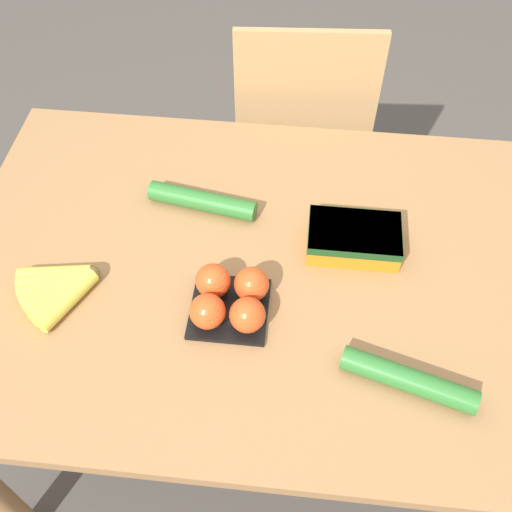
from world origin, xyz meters
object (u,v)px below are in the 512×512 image
(chair, at_px, (300,146))
(cucumber_near, at_px, (408,380))
(banana_bunch, at_px, (60,288))
(cucumber_far, at_px, (202,201))
(carrot_bag, at_px, (354,237))
(tomato_pack, at_px, (229,299))

(chair, bearing_deg, cucumber_near, 100.12)
(banana_bunch, relative_size, cucumber_far, 0.66)
(banana_bunch, height_order, cucumber_near, cucumber_near)
(chair, relative_size, carrot_bag, 5.00)
(chair, xyz_separation_m, carrot_bag, (0.14, -0.61, 0.30))
(banana_bunch, distance_m, tomato_pack, 0.35)
(carrot_bag, distance_m, cucumber_far, 0.35)
(cucumber_near, bearing_deg, banana_bunch, 169.11)
(chair, relative_size, cucumber_near, 3.92)
(chair, relative_size, banana_bunch, 5.89)
(chair, height_order, cucumber_far, chair)
(banana_bunch, xyz_separation_m, carrot_bag, (0.59, 0.19, 0.01))
(carrot_bag, bearing_deg, banana_bunch, -162.64)
(cucumber_far, bearing_deg, carrot_bag, -13.24)
(carrot_bag, bearing_deg, cucumber_far, 166.76)
(banana_bunch, distance_m, cucumber_far, 0.37)
(chair, distance_m, cucumber_near, 1.01)
(tomato_pack, bearing_deg, cucumber_far, 109.88)
(carrot_bag, distance_m, cucumber_near, 0.34)
(chair, bearing_deg, tomato_pack, 78.14)
(carrot_bag, bearing_deg, chair, 102.52)
(chair, distance_m, banana_bunch, 0.97)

